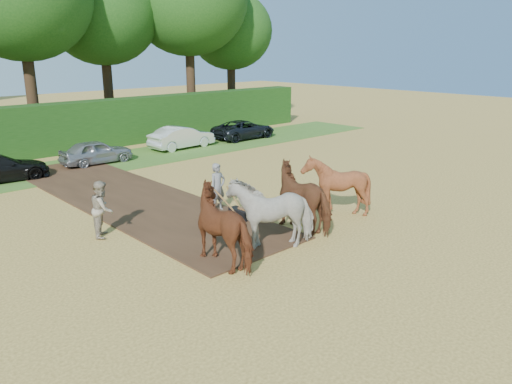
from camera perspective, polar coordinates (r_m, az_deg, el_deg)
name	(u,v)px	position (r m, az deg, el deg)	size (l,w,h in m)	color
ground	(200,256)	(15.69, -6.42, -7.25)	(120.00, 120.00, 0.00)	gold
earth_strip	(130,198)	(22.04, -14.25, -0.63)	(4.50, 17.00, 0.05)	#472D1C
grass_verge	(34,175)	(27.71, -24.07, 1.84)	(50.00, 5.00, 0.03)	#38601E
hedgerow	(1,135)	(31.67, -27.13, 5.86)	(46.00, 1.60, 3.00)	#14380F
spectator_near	(102,209)	(17.65, -17.14, -1.84)	(0.94, 0.73, 1.94)	#B4A78D
plough_team	(287,203)	(16.95, 3.59, -1.24)	(7.52, 5.63, 2.31)	#612E18
parked_cars	(54,158)	(28.17, -22.13, 3.65)	(35.67, 2.93, 1.44)	silver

